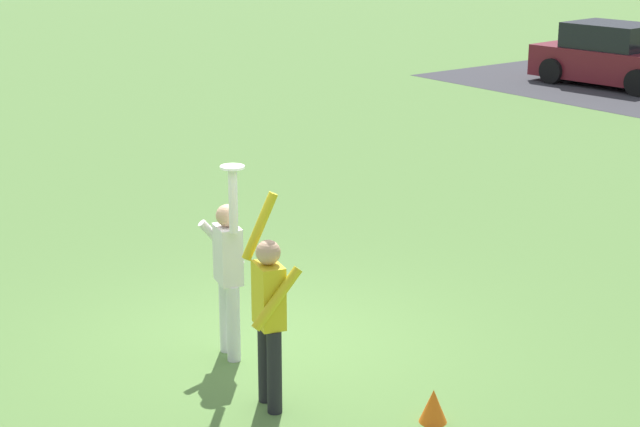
# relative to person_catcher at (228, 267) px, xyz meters

# --- Properties ---
(ground_plane) EXTENTS (120.00, 120.00, 0.00)m
(ground_plane) POSITION_rel_person_catcher_xyz_m (-0.06, 0.50, -0.98)
(ground_plane) COLOR #567F3D
(person_catcher) EXTENTS (0.58, 0.48, 2.08)m
(person_catcher) POSITION_rel_person_catcher_xyz_m (0.00, 0.00, 0.00)
(person_catcher) COLOR silver
(person_catcher) RESTS_ON ground_plane
(person_defender) EXTENTS (0.61, 0.54, 2.04)m
(person_defender) POSITION_rel_person_catcher_xyz_m (1.22, -0.33, -0.00)
(person_defender) COLOR black
(person_defender) RESTS_ON ground_plane
(frisbee_disc) EXTENTS (0.24, 0.24, 0.02)m
(frisbee_disc) POSITION_rel_person_catcher_xyz_m (0.22, -0.06, 1.11)
(frisbee_disc) COLOR white
(frisbee_disc) RESTS_ON person_catcher
(parked_car_maroon) EXTENTS (4.24, 2.32, 1.59)m
(parked_car_maroon) POSITION_rel_person_catcher_xyz_m (-8.48, 17.07, -0.25)
(parked_car_maroon) COLOR maroon
(parked_car_maroon) RESTS_ON ground_plane
(field_cone_orange) EXTENTS (0.26, 0.26, 0.32)m
(field_cone_orange) POSITION_rel_person_catcher_xyz_m (2.38, 0.68, -0.82)
(field_cone_orange) COLOR orange
(field_cone_orange) RESTS_ON ground_plane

